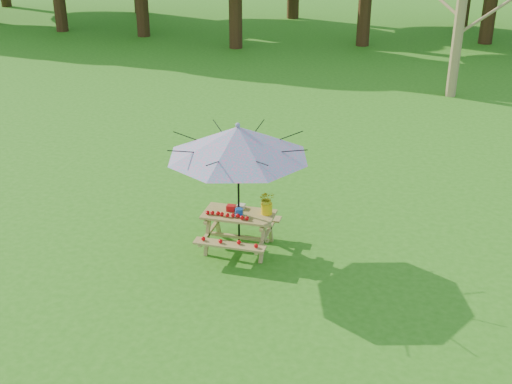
# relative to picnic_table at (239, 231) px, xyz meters

# --- Properties ---
(picnic_table) EXTENTS (1.20, 1.32, 0.67)m
(picnic_table) POSITION_rel_picnic_table_xyz_m (0.00, 0.00, 0.00)
(picnic_table) COLOR olive
(picnic_table) RESTS_ON ground
(patio_umbrella) EXTENTS (2.62, 2.62, 2.27)m
(patio_umbrella) POSITION_rel_picnic_table_xyz_m (0.00, 0.00, 1.62)
(patio_umbrella) COLOR black
(patio_umbrella) RESTS_ON ground
(produce_bins) EXTENTS (0.32, 0.42, 0.13)m
(produce_bins) POSITION_rel_picnic_table_xyz_m (-0.04, 0.04, 0.40)
(produce_bins) COLOR red
(produce_bins) RESTS_ON picnic_table
(tomatoes_row) EXTENTS (0.77, 0.13, 0.07)m
(tomatoes_row) POSITION_rel_picnic_table_xyz_m (-0.15, -0.18, 0.38)
(tomatoes_row) COLOR red
(tomatoes_row) RESTS_ON picnic_table
(flower_bucket) EXTENTS (0.33, 0.31, 0.42)m
(flower_bucket) POSITION_rel_picnic_table_xyz_m (0.45, 0.11, 0.56)
(flower_bucket) COLOR yellow
(flower_bucket) RESTS_ON picnic_table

